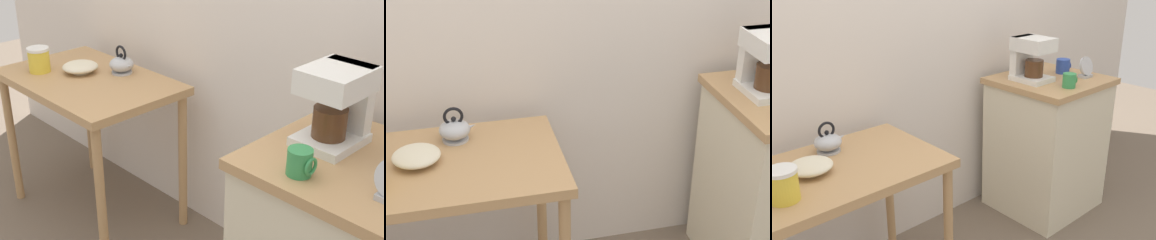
% 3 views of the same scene
% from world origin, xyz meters
% --- Properties ---
extents(wooden_table, '(0.90, 0.57, 0.77)m').
position_xyz_m(wooden_table, '(-0.68, -0.04, 0.67)').
color(wooden_table, tan).
rests_on(wooden_table, ground_plane).
extents(bowl_stoneware, '(0.18, 0.18, 0.06)m').
position_xyz_m(bowl_stoneware, '(-0.76, -0.02, 0.80)').
color(bowl_stoneware, beige).
rests_on(bowl_stoneware, wooden_table).
extents(teakettle, '(0.15, 0.12, 0.14)m').
position_xyz_m(teakettle, '(-0.61, 0.13, 0.81)').
color(teakettle, '#B2B5BA').
rests_on(teakettle, wooden_table).
extents(canister_enamel, '(0.11, 0.11, 0.12)m').
position_xyz_m(canister_enamel, '(-0.92, -0.16, 0.83)').
color(canister_enamel, gold).
rests_on(canister_enamel, wooden_table).
extents(coffee_maker, '(0.18, 0.22, 0.26)m').
position_xyz_m(coffee_maker, '(0.65, 0.03, 1.02)').
color(coffee_maker, white).
rests_on(coffee_maker, kitchen_counter).
extents(mug_tall_green, '(0.08, 0.08, 0.08)m').
position_xyz_m(mug_tall_green, '(0.70, -0.22, 0.92)').
color(mug_tall_green, '#338C4C').
rests_on(mug_tall_green, kitchen_counter).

